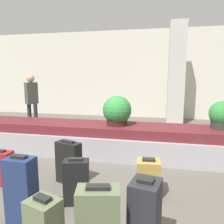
{
  "coord_description": "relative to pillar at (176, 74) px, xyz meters",
  "views": [
    {
      "loc": [
        0.87,
        -2.71,
        1.55
      ],
      "look_at": [
        0.0,
        1.38,
        0.85
      ],
      "focal_mm": 35.0,
      "sensor_mm": 36.0,
      "label": 1
    }
  ],
  "objects": [
    {
      "name": "pillar",
      "position": [
        0.0,
        0.0,
        0.0
      ],
      "size": [
        0.5,
        0.5,
        3.2
      ],
      "color": "beige",
      "rests_on": "ground_plane"
    },
    {
      "name": "suitcase_4",
      "position": [
        -1.77,
        -4.45,
        -1.29
      ],
      "size": [
        0.41,
        0.28,
        0.64
      ],
      "rotation": [
        0.0,
        0.0,
        -0.33
      ],
      "color": "black",
      "rests_on": "ground_plane"
    },
    {
      "name": "potted_plant_0",
      "position": [
        0.6,
        -3.07,
        -0.76
      ],
      "size": [
        0.46,
        0.46,
        0.5
      ],
      "color": "#2D2D2D",
      "rests_on": "carousel"
    },
    {
      "name": "suitcase_6",
      "position": [
        -0.62,
        -5.52,
        -1.26
      ],
      "size": [
        0.29,
        0.32,
        0.7
      ],
      "rotation": [
        0.0,
        0.0,
        -0.2
      ],
      "color": "#232328",
      "rests_on": "ground_plane"
    },
    {
      "name": "back_wall",
      "position": [
        -1.41,
        0.98,
        -0.0
      ],
      "size": [
        18.0,
        0.06,
        3.2
      ],
      "color": "beige",
      "rests_on": "ground_plane"
    },
    {
      "name": "suitcase_0",
      "position": [
        -1.48,
        -4.92,
        -1.32
      ],
      "size": [
        0.33,
        0.25,
        0.58
      ],
      "rotation": [
        0.0,
        0.0,
        0.23
      ],
      "color": "black",
      "rests_on": "ground_plane"
    },
    {
      "name": "carousel",
      "position": [
        -1.41,
        -3.16,
        -1.31
      ],
      "size": [
        8.3,
        0.94,
        0.6
      ],
      "color": "#9E9EA3",
      "rests_on": "ground_plane"
    },
    {
      "name": "ground_plane",
      "position": [
        -1.41,
        -4.54,
        -1.6
      ],
      "size": [
        18.0,
        18.0,
        0.0
      ],
      "primitive_type": "plane",
      "color": "#59544C"
    },
    {
      "name": "traveler_0",
      "position": [
        -4.07,
        -1.67,
        -0.66
      ],
      "size": [
        0.32,
        0.37,
        1.59
      ],
      "rotation": [
        0.0,
        0.0,
        -2.1
      ],
      "color": "#282833",
      "rests_on": "ground_plane"
    },
    {
      "name": "suitcase_7",
      "position": [
        -0.63,
        -4.58,
        -1.36
      ],
      "size": [
        0.31,
        0.27,
        0.51
      ],
      "rotation": [
        0.0,
        0.0,
        0.08
      ],
      "color": "#A3843D",
      "rests_on": "ground_plane"
    },
    {
      "name": "suitcase_5",
      "position": [
        -1.91,
        -5.37,
        -1.24
      ],
      "size": [
        0.3,
        0.21,
        0.75
      ],
      "rotation": [
        0.0,
        0.0,
        -0.04
      ],
      "color": "navy",
      "rests_on": "ground_plane"
    },
    {
      "name": "potted_plant_1",
      "position": [
        -1.3,
        -3.17,
        -0.73
      ],
      "size": [
        0.55,
        0.55,
        0.57
      ],
      "color": "#381914",
      "rests_on": "carousel"
    }
  ]
}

